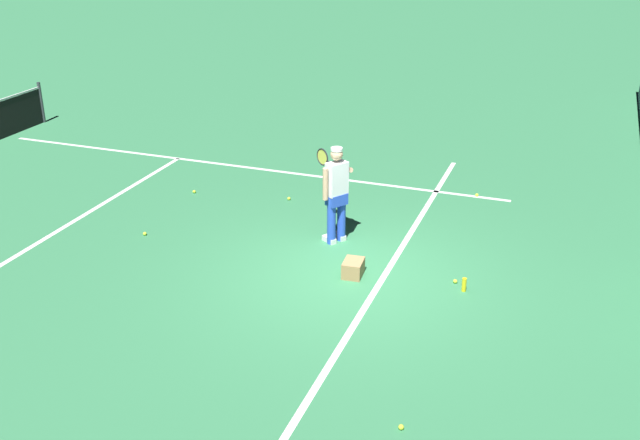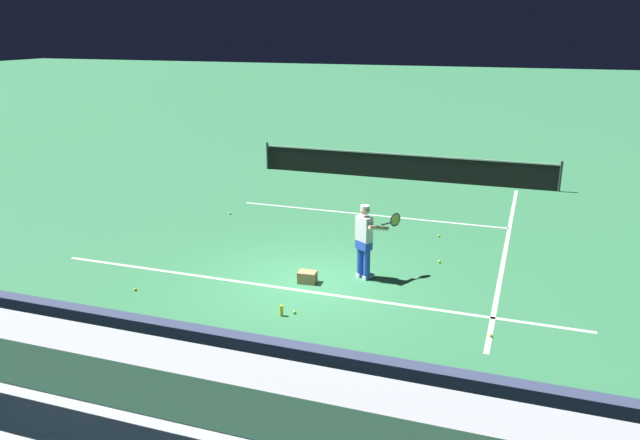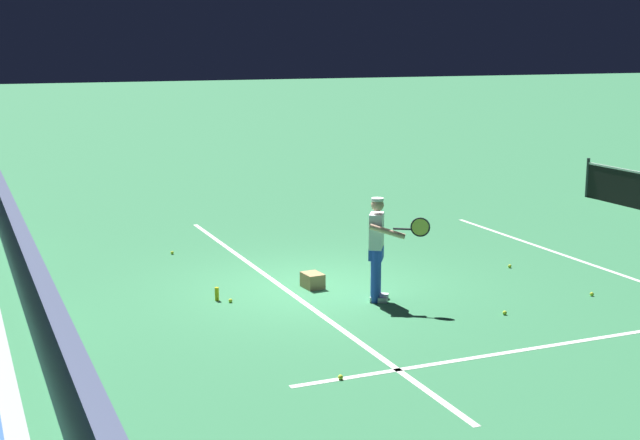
{
  "view_description": "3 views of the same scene",
  "coord_description": "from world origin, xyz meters",
  "px_view_note": "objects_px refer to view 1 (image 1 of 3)",
  "views": [
    {
      "loc": [
        -10.05,
        -3.18,
        5.59
      ],
      "look_at": [
        0.23,
        0.6,
        0.79
      ],
      "focal_mm": 42.0,
      "sensor_mm": 36.0,
      "label": 1
    },
    {
      "loc": [
        4.55,
        -12.12,
        5.48
      ],
      "look_at": [
        0.13,
        0.59,
        1.29
      ],
      "focal_mm": 35.0,
      "sensor_mm": 36.0,
      "label": 2
    },
    {
      "loc": [
        13.81,
        -5.68,
        4.2
      ],
      "look_at": [
        0.17,
        0.06,
        1.22
      ],
      "focal_mm": 50.0,
      "sensor_mm": 36.0,
      "label": 3
    }
  ],
  "objects_px": {
    "ball_box_cardboard": "(353,268)",
    "tennis_ball_on_baseline": "(289,199)",
    "tennis_ball_far_left": "(145,234)",
    "tennis_ball_far_right": "(194,192)",
    "water_bottle": "(464,285)",
    "tennis_ball_by_box": "(401,427)",
    "tennis_player": "(336,193)",
    "tennis_ball_near_player": "(455,281)",
    "tennis_ball_stray_back": "(477,195)"
  },
  "relations": [
    {
      "from": "tennis_ball_far_right",
      "to": "ball_box_cardboard",
      "type": "bearing_deg",
      "value": -118.98
    },
    {
      "from": "ball_box_cardboard",
      "to": "water_bottle",
      "type": "relative_size",
      "value": 1.82
    },
    {
      "from": "tennis_ball_on_baseline",
      "to": "tennis_ball_stray_back",
      "type": "xyz_separation_m",
      "value": [
        1.48,
        -3.47,
        0.0
      ]
    },
    {
      "from": "tennis_ball_on_baseline",
      "to": "tennis_ball_far_left",
      "type": "bearing_deg",
      "value": 143.94
    },
    {
      "from": "tennis_ball_near_player",
      "to": "water_bottle",
      "type": "xyz_separation_m",
      "value": [
        -0.21,
        -0.17,
        0.08
      ]
    },
    {
      "from": "tennis_ball_near_player",
      "to": "water_bottle",
      "type": "relative_size",
      "value": 0.3
    },
    {
      "from": "tennis_ball_far_right",
      "to": "water_bottle",
      "type": "xyz_separation_m",
      "value": [
        -2.19,
        -5.87,
        0.08
      ]
    },
    {
      "from": "tennis_ball_by_box",
      "to": "tennis_ball_far_right",
      "type": "distance_m",
      "value": 8.09
    },
    {
      "from": "tennis_player",
      "to": "tennis_ball_stray_back",
      "type": "xyz_separation_m",
      "value": [
        2.95,
        -1.98,
        -0.86
      ]
    },
    {
      "from": "tennis_ball_far_right",
      "to": "water_bottle",
      "type": "bearing_deg",
      "value": -110.42
    },
    {
      "from": "tennis_ball_stray_back",
      "to": "tennis_ball_far_left",
      "type": "bearing_deg",
      "value": 126.73
    },
    {
      "from": "tennis_ball_near_player",
      "to": "water_bottle",
      "type": "height_order",
      "value": "water_bottle"
    },
    {
      "from": "tennis_ball_by_box",
      "to": "tennis_player",
      "type": "bearing_deg",
      "value": 27.54
    },
    {
      "from": "water_bottle",
      "to": "ball_box_cardboard",
      "type": "bearing_deg",
      "value": 93.23
    },
    {
      "from": "tennis_ball_far_left",
      "to": "tennis_ball_stray_back",
      "type": "height_order",
      "value": "same"
    },
    {
      "from": "ball_box_cardboard",
      "to": "tennis_ball_on_baseline",
      "type": "bearing_deg",
      "value": 39.92
    },
    {
      "from": "tennis_ball_near_player",
      "to": "tennis_ball_far_left",
      "type": "relative_size",
      "value": 1.0
    },
    {
      "from": "tennis_ball_by_box",
      "to": "tennis_ball_far_left",
      "type": "bearing_deg",
      "value": 57.74
    },
    {
      "from": "tennis_ball_by_box",
      "to": "tennis_ball_stray_back",
      "type": "xyz_separation_m",
      "value": [
        7.45,
        0.36,
        0.0
      ]
    },
    {
      "from": "tennis_ball_near_player",
      "to": "tennis_ball_stray_back",
      "type": "xyz_separation_m",
      "value": [
        3.78,
        0.28,
        0.0
      ]
    },
    {
      "from": "ball_box_cardboard",
      "to": "water_bottle",
      "type": "bearing_deg",
      "value": -86.77
    },
    {
      "from": "tennis_ball_far_left",
      "to": "ball_box_cardboard",
      "type": "bearing_deg",
      "value": -92.43
    },
    {
      "from": "tennis_player",
      "to": "tennis_ball_by_box",
      "type": "bearing_deg",
      "value": -152.46
    },
    {
      "from": "tennis_player",
      "to": "tennis_ball_stray_back",
      "type": "distance_m",
      "value": 3.66
    },
    {
      "from": "tennis_ball_by_box",
      "to": "tennis_ball_on_baseline",
      "type": "height_order",
      "value": "same"
    },
    {
      "from": "tennis_player",
      "to": "tennis_ball_far_right",
      "type": "distance_m",
      "value": 3.73
    },
    {
      "from": "tennis_player",
      "to": "tennis_ball_far_left",
      "type": "bearing_deg",
      "value": 106.43
    },
    {
      "from": "tennis_ball_on_baseline",
      "to": "ball_box_cardboard",
      "type": "bearing_deg",
      "value": -140.08
    },
    {
      "from": "tennis_ball_far_left",
      "to": "tennis_ball_by_box",
      "type": "bearing_deg",
      "value": -122.26
    },
    {
      "from": "water_bottle",
      "to": "tennis_ball_on_baseline",
      "type": "bearing_deg",
      "value": 57.46
    },
    {
      "from": "tennis_ball_far_right",
      "to": "tennis_ball_near_player",
      "type": "height_order",
      "value": "same"
    },
    {
      "from": "ball_box_cardboard",
      "to": "tennis_ball_stray_back",
      "type": "distance_m",
      "value": 4.28
    },
    {
      "from": "tennis_ball_on_baseline",
      "to": "tennis_ball_stray_back",
      "type": "distance_m",
      "value": 3.77
    },
    {
      "from": "tennis_player",
      "to": "tennis_ball_far_left",
      "type": "relative_size",
      "value": 25.98
    },
    {
      "from": "tennis_player",
      "to": "tennis_ball_far_right",
      "type": "relative_size",
      "value": 25.98
    },
    {
      "from": "tennis_ball_far_left",
      "to": "tennis_ball_on_baseline",
      "type": "distance_m",
      "value": 3.01
    },
    {
      "from": "tennis_ball_by_box",
      "to": "tennis_ball_near_player",
      "type": "bearing_deg",
      "value": 1.28
    },
    {
      "from": "ball_box_cardboard",
      "to": "water_bottle",
      "type": "distance_m",
      "value": 1.75
    },
    {
      "from": "tennis_player",
      "to": "tennis_ball_stray_back",
      "type": "height_order",
      "value": "tennis_player"
    },
    {
      "from": "tennis_player",
      "to": "ball_box_cardboard",
      "type": "relative_size",
      "value": 4.29
    },
    {
      "from": "water_bottle",
      "to": "tennis_ball_near_player",
      "type": "bearing_deg",
      "value": 39.34
    },
    {
      "from": "tennis_ball_stray_back",
      "to": "water_bottle",
      "type": "xyz_separation_m",
      "value": [
        -3.98,
        -0.45,
        0.08
      ]
    },
    {
      "from": "ball_box_cardboard",
      "to": "tennis_ball_by_box",
      "type": "relative_size",
      "value": 6.06
    },
    {
      "from": "ball_box_cardboard",
      "to": "tennis_ball_stray_back",
      "type": "xyz_separation_m",
      "value": [
        4.08,
        -1.3,
        -0.1
      ]
    },
    {
      "from": "tennis_ball_far_right",
      "to": "tennis_ball_near_player",
      "type": "distance_m",
      "value": 6.04
    },
    {
      "from": "tennis_ball_by_box",
      "to": "tennis_ball_far_right",
      "type": "bearing_deg",
      "value": 45.64
    },
    {
      "from": "tennis_player",
      "to": "ball_box_cardboard",
      "type": "height_order",
      "value": "tennis_player"
    },
    {
      "from": "tennis_ball_far_left",
      "to": "tennis_ball_stray_back",
      "type": "xyz_separation_m",
      "value": [
        3.91,
        -5.24,
        0.0
      ]
    },
    {
      "from": "tennis_player",
      "to": "tennis_ball_near_player",
      "type": "height_order",
      "value": "tennis_player"
    },
    {
      "from": "tennis_ball_far_left",
      "to": "tennis_ball_on_baseline",
      "type": "xyz_separation_m",
      "value": [
        2.43,
        -1.77,
        0.0
      ]
    }
  ]
}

